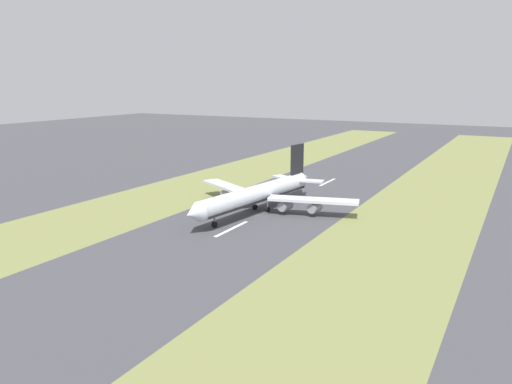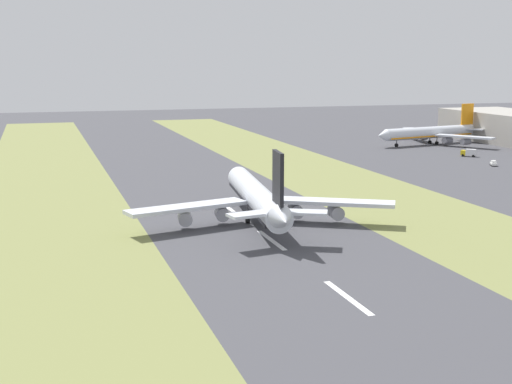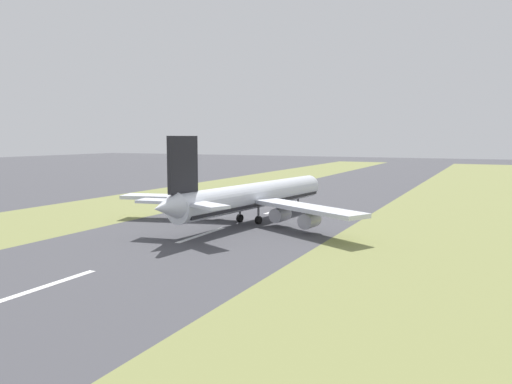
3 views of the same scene
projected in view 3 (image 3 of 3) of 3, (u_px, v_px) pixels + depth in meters
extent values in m
plane|color=#424247|center=(252.00, 218.00, 123.27)|extent=(800.00, 800.00, 0.00)
cube|color=olive|center=(111.00, 207.00, 142.67)|extent=(40.00, 600.00, 0.01)
cube|color=olive|center=(446.00, 233.00, 103.87)|extent=(40.00, 600.00, 0.01)
cube|color=silver|center=(44.00, 287.00, 66.64)|extent=(1.20, 18.00, 0.01)
cube|color=silver|center=(202.00, 235.00, 102.47)|extent=(1.20, 18.00, 0.01)
cube|color=silver|center=(279.00, 210.00, 138.30)|extent=(1.20, 18.00, 0.01)
cylinder|color=silver|center=(256.00, 195.00, 118.56)|extent=(12.88, 56.31, 6.00)
cone|color=silver|center=(313.00, 185.00, 144.05)|extent=(6.45, 5.69, 5.88)
cone|color=silver|center=(166.00, 207.00, 92.57)|extent=(5.80, 6.58, 5.10)
cube|color=black|center=(256.00, 202.00, 118.74)|extent=(12.30, 54.05, 0.70)
cube|color=silver|center=(180.00, 197.00, 122.05)|extent=(29.57, 13.25, 0.90)
cube|color=silver|center=(308.00, 208.00, 103.20)|extent=(28.26, 19.35, 0.90)
cylinder|color=#93939E|center=(216.00, 208.00, 120.43)|extent=(3.77, 5.16, 3.20)
cylinder|color=#93939E|center=(178.00, 207.00, 122.35)|extent=(3.77, 5.16, 3.20)
cylinder|color=#93939E|center=(280.00, 215.00, 110.74)|extent=(3.77, 5.16, 3.20)
cylinder|color=#93939E|center=(310.00, 220.00, 102.96)|extent=(3.77, 5.16, 3.20)
cube|color=black|center=(183.00, 165.00, 95.92)|extent=(1.78, 8.04, 11.00)
cube|color=silver|center=(163.00, 201.00, 99.69)|extent=(10.65, 6.21, 0.60)
cube|color=silver|center=(206.00, 205.00, 93.77)|extent=(10.92, 8.23, 0.60)
cylinder|color=#59595E|center=(298.00, 201.00, 136.74)|extent=(0.50, 0.50, 3.20)
cylinder|color=black|center=(298.00, 207.00, 136.92)|extent=(1.12, 1.90, 1.80)
cylinder|color=#59595E|center=(240.00, 211.00, 117.86)|extent=(0.50, 0.50, 3.20)
cylinder|color=black|center=(240.00, 218.00, 118.03)|extent=(1.12, 1.90, 1.80)
cylinder|color=#59595E|center=(258.00, 213.00, 115.06)|extent=(0.50, 0.50, 3.20)
cylinder|color=black|center=(258.00, 220.00, 115.23)|extent=(1.12, 1.90, 1.80)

